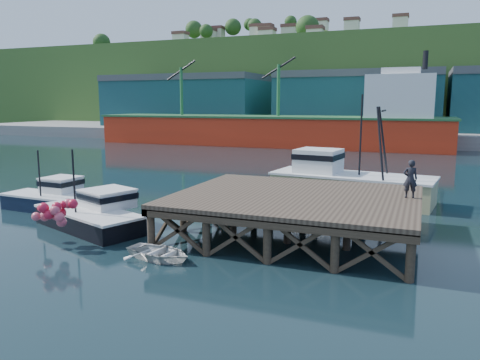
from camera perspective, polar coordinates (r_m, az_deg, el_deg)
The scene contains 12 objects.
ground at distance 26.40m, azimuth -4.91°, elevation -5.44°, with size 300.00×300.00×0.00m, color black.
wharf at distance 23.89m, azimuth 6.74°, elevation -2.27°, with size 12.00×10.00×2.62m.
far_quay at distance 93.71m, azimuth 14.48°, elevation 5.63°, with size 160.00×40.00×2.00m, color gray.
warehouse_left at distance 99.33m, azimuth -6.50°, elevation 9.25°, with size 32.00×16.00×9.00m, color #185050.
warehouse_mid at distance 88.57m, azimuth 14.22°, elevation 9.00°, with size 28.00×16.00×9.00m, color #185050.
cargo_ship at distance 73.65m, azimuth 5.81°, elevation 6.72°, with size 55.50×10.00×13.75m.
hillside at distance 123.44m, azimuth 16.43°, elevation 11.05°, with size 220.00×50.00×22.00m, color #2D511E.
boat_navy at distance 32.13m, azimuth -21.91°, elevation -1.98°, with size 6.31×3.49×3.88m.
boat_black at distance 26.67m, azimuth -17.47°, elevation -3.92°, with size 7.54×6.26×4.38m.
trawler at distance 33.15m, azimuth 13.03°, elevation 0.07°, with size 11.31×5.26×7.30m.
dinghy at distance 20.87m, azimuth -9.85°, elevation -8.68°, with size 2.23×3.12×0.65m, color silver.
dockworker at distance 24.33m, azimuth 20.04°, elevation 0.13°, with size 0.69×0.45×1.89m, color black.
Camera 1 is at (11.37, -22.84, 6.77)m, focal length 35.00 mm.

